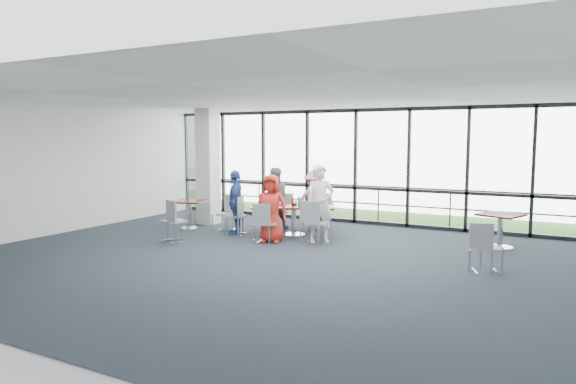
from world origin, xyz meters
The scene contains 42 objects.
floor centered at (0.00, 0.00, -0.01)m, with size 12.00×10.00×0.02m, color #202931.
ceiling centered at (0.00, 0.00, 3.20)m, with size 12.00×10.00×0.04m, color white.
wall_left centered at (-6.00, 0.00, 1.60)m, with size 0.10×10.00×3.20m, color silver.
wall_front centered at (0.00, -5.00, 1.60)m, with size 12.00×0.10×3.20m, color silver.
curtain_wall_back centered at (0.00, 5.00, 1.60)m, with size 12.00×0.10×3.20m, color white.
structural_column centered at (-3.60, 3.00, 1.60)m, with size 0.50×0.50×3.20m, color silver.
apron centered at (0.00, 10.00, -0.02)m, with size 80.00×70.00×0.02m, color gray.
grass_strip centered at (0.00, 8.00, 0.01)m, with size 80.00×5.00×0.01m, color #305F22.
hangar_main centered at (4.00, 32.00, 3.00)m, with size 24.00×10.00×6.00m, color white.
hangar_aux centered at (-18.00, 28.00, 2.00)m, with size 10.00×6.00×4.00m, color white.
guard_rail centered at (0.00, 5.60, 0.50)m, with size 0.06×0.06×12.00m, color #2D2D33.
main_table centered at (-0.68, 2.57, 0.63)m, with size 2.27×1.83×0.75m.
side_table_left centered at (-3.52, 2.08, 0.62)m, with size 0.98×0.98×0.75m.
side_table_right centered at (3.98, 3.37, 0.62)m, with size 1.03×1.03×0.75m.
diner_near_left centered at (-0.74, 1.57, 0.78)m, with size 0.77×0.50×1.57m, color red.
diner_near_right centered at (0.26, 2.07, 0.89)m, with size 0.65×0.47×1.78m, color silver.
diner_far_left centered at (-1.56, 3.15, 0.81)m, with size 0.79×0.49×1.62m, color slate.
diner_far_right centered at (-0.57, 3.52, 0.78)m, with size 1.00×0.52×1.55m, color pink.
diner_end centered at (-1.97, 1.94, 0.80)m, with size 0.94×0.51×1.60m, color #2C4489.
chair_main_nl centered at (-0.78, 1.47, 0.45)m, with size 0.44×0.44×0.89m, color gray, non-canonical shape.
chair_main_nr centered at (0.26, 1.87, 0.48)m, with size 0.47×0.47×0.97m, color gray, non-canonical shape.
chair_main_fl centered at (-1.47, 3.25, 0.45)m, with size 0.44×0.44×0.89m, color gray, non-canonical shape.
chair_main_fr centered at (-0.60, 3.77, 0.45)m, with size 0.44×0.44×0.90m, color gray, non-canonical shape.
chair_main_end centered at (-1.97, 1.92, 0.47)m, with size 0.46×0.46×0.94m, color gray, non-canonical shape.
chair_spare_la centered at (-2.73, 0.54, 0.48)m, with size 0.47×0.47×0.96m, color gray, non-canonical shape.
chair_spare_lb centered at (-2.49, 2.26, 0.44)m, with size 0.43×0.43×0.89m, color gray, non-canonical shape.
chair_spare_r centered at (3.98, 1.04, 0.44)m, with size 0.43×0.43×0.89m, color gray, non-canonical shape.
plate_nl centered at (-0.99, 2.08, 0.76)m, with size 0.24×0.24×0.01m, color white.
plate_nr centered at (-0.01, 2.48, 0.76)m, with size 0.26×0.26×0.01m, color white.
plate_fl centered at (-1.25, 2.70, 0.76)m, with size 0.28×0.28×0.01m, color white.
plate_fr centered at (-0.42, 3.12, 0.76)m, with size 0.25×0.25×0.01m, color white.
plate_end centered at (-1.46, 2.24, 0.76)m, with size 0.25×0.25×0.01m, color white.
tumbler_a centered at (-0.79, 2.24, 0.82)m, with size 0.07×0.07×0.14m, color white.
tumbler_b centered at (-0.35, 2.50, 0.83)m, with size 0.08×0.08×0.15m, color white.
tumbler_c centered at (-0.74, 2.79, 0.81)m, with size 0.06×0.06×0.13m, color white.
tumbler_d centered at (-1.25, 2.19, 0.82)m, with size 0.07×0.07×0.14m, color white.
menu_a centered at (-0.66, 2.10, 0.75)m, with size 0.30×0.21×0.00m, color white.
menu_b centered at (0.24, 2.68, 0.75)m, with size 0.30×0.21×0.00m, color white.
menu_c centered at (-0.71, 2.93, 0.75)m, with size 0.27×0.19×0.00m, color white.
condiment_caddy centered at (-0.68, 2.59, 0.77)m, with size 0.10×0.07×0.04m, color black.
ketchup_bottle centered at (-0.72, 2.58, 0.84)m, with size 0.06×0.06×0.18m, color #951900.
green_bottle centered at (-0.57, 2.64, 0.85)m, with size 0.05×0.05×0.20m, color #216B2C.
Camera 1 is at (5.10, -8.52, 2.39)m, focal length 32.00 mm.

